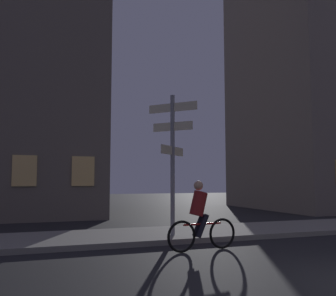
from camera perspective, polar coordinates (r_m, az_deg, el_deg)
The scene contains 4 objects.
sidewalk_kerb at distance 11.21m, azimuth 6.58°, elevation -13.07°, with size 40.00×2.62×0.14m, color gray.
signpost at distance 10.10m, azimuth 0.73°, elevation -0.52°, with size 1.07×1.07×3.89m.
cyclist at distance 8.58m, azimuth 5.15°, elevation -10.96°, with size 1.81×0.37×1.61m.
building_right_block at distance 25.24m, azimuth 23.91°, elevation 12.00°, with size 10.07×8.36×17.76m.
Camera 1 is at (-4.84, -4.01, 1.61)m, focal length 38.63 mm.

